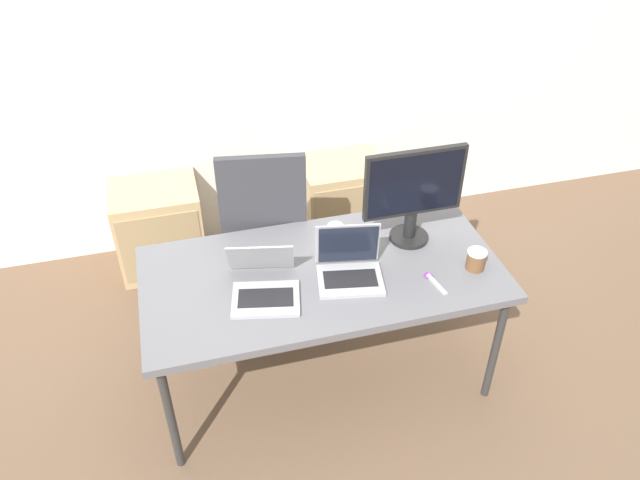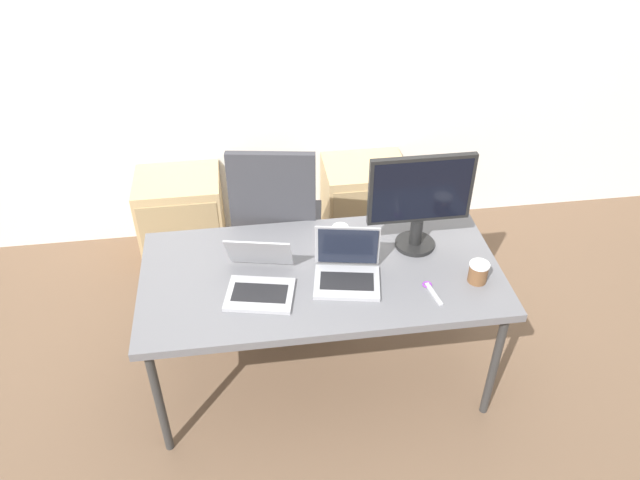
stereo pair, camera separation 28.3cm
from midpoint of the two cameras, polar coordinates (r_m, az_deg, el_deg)
The scene contains 12 objects.
ground_plane at distance 3.39m, azimuth 2.54°, elevation -12.16°, with size 14.00×14.00×0.00m, color brown.
wall_back at distance 3.81m, azimuth -0.72°, elevation 17.72°, with size 10.00×0.05×2.60m.
desk at distance 2.92m, azimuth 2.89°, elevation -3.65°, with size 1.67×0.82×0.71m.
office_chair at distance 3.56m, azimuth -1.56°, elevation -0.17°, with size 0.56×0.59×1.09m.
cabinet_left at distance 4.05m, azimuth -10.58°, elevation 2.02°, with size 0.52×0.42×0.57m.
cabinet_right at distance 4.13m, azimuth 5.97°, elevation 3.34°, with size 0.52×0.42×0.57m.
laptop_left at distance 2.83m, azimuth 5.36°, elevation -2.86°, with size 0.33×0.30×0.24m.
laptop_right at distance 2.77m, azimuth -2.64°, elevation -3.80°, with size 0.34×0.38×0.22m.
monitor at distance 2.94m, azimuth 11.86°, elevation 3.58°, with size 0.49×0.19×0.49m.
coffee_cup_white at distance 3.04m, azimuth 4.52°, elevation 0.42°, with size 0.08×0.08×0.09m.
coffee_cup_brown at distance 2.93m, azimuth 16.98°, elevation -2.96°, with size 0.09×0.09×0.10m.
scissors at distance 2.85m, azimuth 12.99°, elevation -4.67°, with size 0.06×0.17×0.01m.
Camera 2 is at (-0.31, -2.19, 2.58)m, focal length 35.00 mm.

